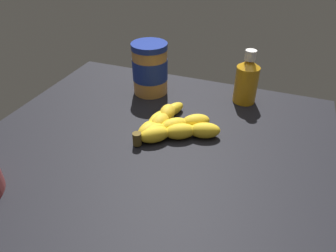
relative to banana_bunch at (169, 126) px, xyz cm
name	(u,v)px	position (x,y,z in cm)	size (l,w,h in cm)	color
ground_plane	(149,156)	(-8.17, 1.81, -3.38)	(76.49, 79.36, 3.21)	black
banana_bunch	(169,126)	(0.00, 0.00, 0.00)	(20.04, 18.70, 3.74)	yellow
peanut_butter_jar	(150,69)	(17.08, 12.20, 5.48)	(9.92, 9.92, 14.53)	#BF8442
honey_bottle	(247,80)	(21.17, -14.16, 4.62)	(6.14, 6.14, 14.70)	orange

